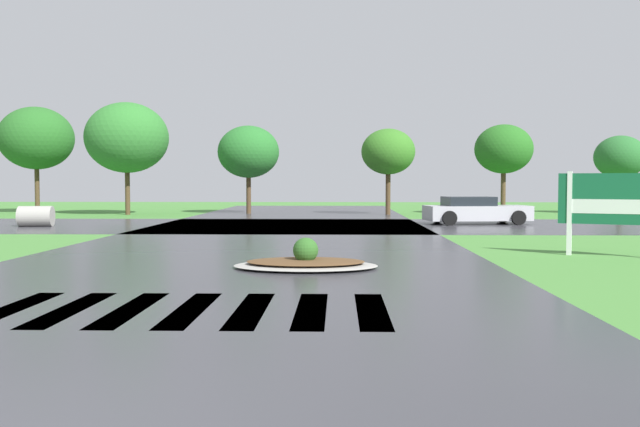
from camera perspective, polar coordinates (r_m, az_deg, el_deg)
The scene contains 8 objects.
asphalt_roadway at distance 14.96m, azimuth -6.99°, elevation -4.70°, with size 11.66×80.00×0.01m, color #35353A.
asphalt_cross_road at distance 30.17m, azimuth -2.68°, elevation -0.99°, with size 90.00×10.50×0.01m, color #35353A.
crosswalk_stripes at distance 10.60m, azimuth -10.59°, elevation -7.76°, with size 5.85×2.97×0.01m.
estate_billboard at distance 19.05m, azimuth 22.83°, elevation 0.84°, with size 2.38×1.10×2.17m.
median_island at distance 15.29m, azimuth -1.19°, elevation -4.04°, with size 3.18×2.05×0.68m.
car_white_sedan at distance 32.01m, azimuth 12.65°, elevation 0.22°, with size 4.80×2.62×1.24m.
drainage_pipe_stack at distance 31.91m, azimuth -22.32°, elevation -0.21°, with size 1.47×1.03×0.87m.
background_treeline at distance 41.38m, azimuth -8.18°, elevation 5.68°, with size 38.80×6.89×6.46m.
Camera 1 is at (2.20, -4.67, 1.91)m, focal length 38.93 mm.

